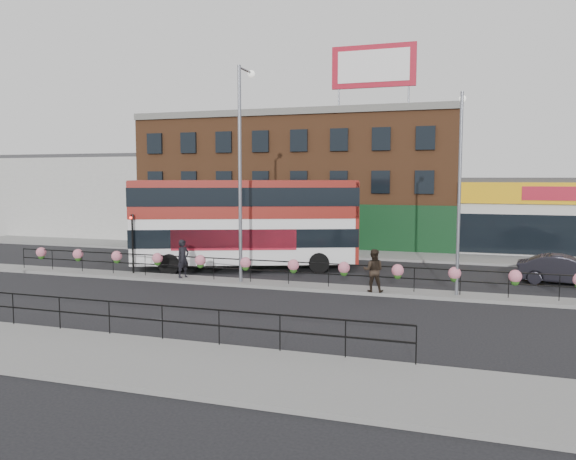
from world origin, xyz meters
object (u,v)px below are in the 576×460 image
(pedestrian_b, at_px, (373,270))
(lamp_column_east, at_px, (460,176))
(car, at_px, (565,270))
(double_decker_bus, at_px, (246,215))
(lamp_column_west, at_px, (242,155))
(pedestrian_a, at_px, (183,259))

(pedestrian_b, bearing_deg, lamp_column_east, -173.77)
(car, distance_m, pedestrian_b, 10.24)
(car, bearing_deg, lamp_column_east, 140.59)
(lamp_column_east, bearing_deg, car, 43.16)
(double_decker_bus, distance_m, pedestrian_b, 9.66)
(car, relative_size, pedestrian_b, 2.36)
(double_decker_bus, bearing_deg, lamp_column_west, -69.88)
(car, bearing_deg, pedestrian_a, 112.05)
(double_decker_bus, bearing_deg, pedestrian_b, -30.05)
(lamp_column_west, relative_size, lamp_column_east, 1.20)
(double_decker_bus, xyz_separation_m, lamp_column_east, (11.80, -4.04, 2.24))
(lamp_column_east, bearing_deg, pedestrian_b, -169.24)
(double_decker_bus, height_order, lamp_column_east, lamp_column_east)
(lamp_column_west, bearing_deg, lamp_column_east, -0.27)
(pedestrian_b, xyz_separation_m, lamp_column_east, (3.63, 0.69, 4.29))
(car, distance_m, pedestrian_a, 19.28)
(pedestrian_a, distance_m, lamp_column_west, 6.23)
(pedestrian_a, xyz_separation_m, lamp_column_east, (13.60, 0.13, 4.27))
(double_decker_bus, height_order, pedestrian_b, double_decker_bus)
(pedestrian_b, bearing_deg, double_decker_bus, -34.58)
(lamp_column_west, bearing_deg, double_decker_bus, 110.12)
(car, distance_m, lamp_column_east, 8.36)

